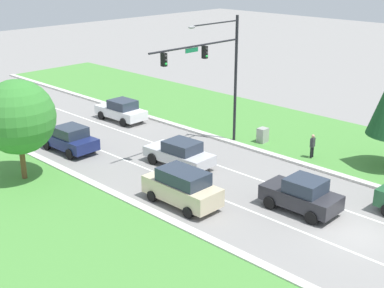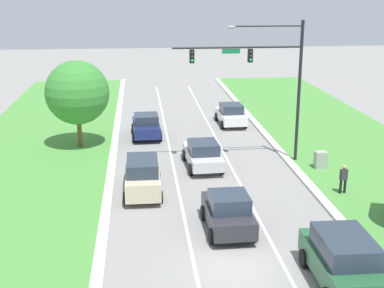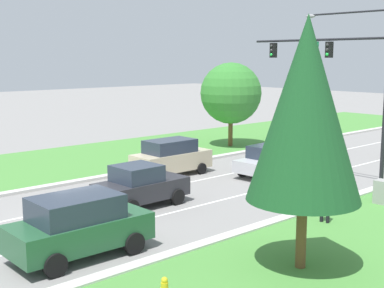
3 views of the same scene
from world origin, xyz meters
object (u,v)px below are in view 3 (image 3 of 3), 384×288
at_px(champagne_suv, 171,157).
at_px(silver_sedan, 272,160).
at_px(pedestrian, 325,201).
at_px(charcoal_sedan, 140,186).
at_px(oak_near_left_tree, 231,93).
at_px(navy_sedan, 302,139).
at_px(forest_suv, 79,225).
at_px(conifer_near_right_tree, 306,109).
at_px(traffic_signal_mast, 346,69).
at_px(utility_cabinet, 383,193).

relative_size(champagne_suv, silver_sedan, 0.95).
bearing_deg(champagne_suv, pedestrian, -6.33).
relative_size(charcoal_sedan, oak_near_left_tree, 0.68).
height_order(silver_sedan, navy_sedan, navy_sedan).
distance_m(forest_suv, conifer_near_right_tree, 8.10).
distance_m(traffic_signal_mast, charcoal_sedan, 11.61).
distance_m(navy_sedan, conifer_near_right_tree, 21.52).
xyz_separation_m(silver_sedan, oak_near_left_tree, (-8.05, 5.13, 3.04)).
bearing_deg(pedestrian, charcoal_sedan, 18.82).
relative_size(silver_sedan, pedestrian, 2.81).
bearing_deg(oak_near_left_tree, forest_suv, -58.98).
relative_size(traffic_signal_mast, navy_sedan, 2.02).
bearing_deg(traffic_signal_mast, pedestrian, -62.97).
xyz_separation_m(charcoal_sedan, champagne_suv, (-3.86, 5.01, 0.10)).
distance_m(champagne_suv, pedestrian, 10.86).
relative_size(traffic_signal_mast, champagne_suv, 1.98).
xyz_separation_m(navy_sedan, oak_near_left_tree, (-4.68, -2.20, 3.01)).
distance_m(silver_sedan, forest_suv, 14.62).
distance_m(conifer_near_right_tree, oak_near_left_tree, 22.71).
bearing_deg(silver_sedan, navy_sedan, 111.83).
distance_m(navy_sedan, utility_cabinet, 13.52).
distance_m(forest_suv, utility_cabinet, 13.59).
relative_size(charcoal_sedan, utility_cabinet, 3.69).
bearing_deg(utility_cabinet, oak_near_left_tree, 157.78).
bearing_deg(conifer_near_right_tree, navy_sedan, 126.19).
height_order(silver_sedan, pedestrian, silver_sedan).
relative_size(forest_suv, pedestrian, 2.74).
distance_m(utility_cabinet, pedestrian, 4.23).
bearing_deg(silver_sedan, charcoal_sedan, -92.42).
bearing_deg(navy_sedan, utility_cabinet, -40.56).
bearing_deg(oak_near_left_tree, conifer_near_right_tree, -40.89).
height_order(silver_sedan, conifer_near_right_tree, conifer_near_right_tree).
relative_size(charcoal_sedan, conifer_near_right_tree, 0.54).
height_order(utility_cabinet, pedestrian, pedestrian).
bearing_deg(conifer_near_right_tree, utility_cabinet, 102.52).
bearing_deg(silver_sedan, forest_suv, -78.75).
bearing_deg(traffic_signal_mast, silver_sedan, -170.55).
xyz_separation_m(navy_sedan, forest_suv, (6.94, -21.51, 0.17)).
bearing_deg(charcoal_sedan, forest_suv, -56.76).
xyz_separation_m(traffic_signal_mast, utility_cabinet, (3.23, -1.75, -5.34)).
relative_size(utility_cabinet, oak_near_left_tree, 0.18).
relative_size(traffic_signal_mast, silver_sedan, 1.88).
xyz_separation_m(charcoal_sedan, navy_sedan, (-3.44, 16.41, -0.02)).
bearing_deg(oak_near_left_tree, navy_sedan, 25.23).
relative_size(traffic_signal_mast, charcoal_sedan, 2.16).
bearing_deg(forest_suv, silver_sedan, 105.00).
height_order(champagne_suv, pedestrian, champagne_suv).
height_order(utility_cabinet, conifer_near_right_tree, conifer_near_right_tree).
xyz_separation_m(traffic_signal_mast, champagne_suv, (-7.75, -4.73, -4.89)).
bearing_deg(forest_suv, charcoal_sedan, 125.30).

